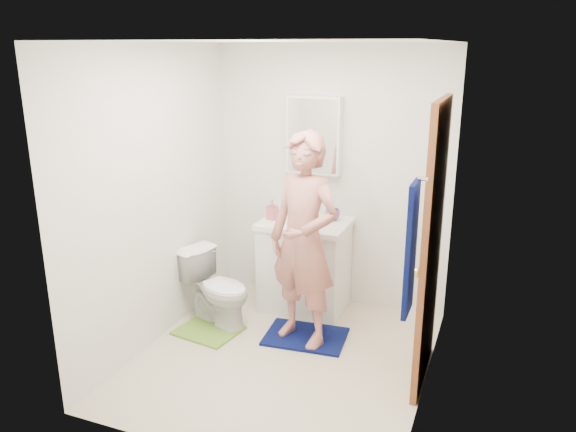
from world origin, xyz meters
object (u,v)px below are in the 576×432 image
at_px(toilet, 217,288).
at_px(soap_dispenser, 272,210).
at_px(medicine_cabinet, 314,135).
at_px(man, 304,241).
at_px(towel, 411,249).
at_px(toothbrush_cup, 332,215).
at_px(vanity_cabinet, 305,267).

bearing_deg(toilet, soap_dispenser, -11.78).
height_order(medicine_cabinet, toilet, medicine_cabinet).
height_order(soap_dispenser, man, man).
xyz_separation_m(towel, toothbrush_cup, (-0.96, 1.61, -0.35)).
height_order(soap_dispenser, toothbrush_cup, soap_dispenser).
bearing_deg(vanity_cabinet, medicine_cabinet, 90.00).
xyz_separation_m(vanity_cabinet, medicine_cabinet, (0.00, 0.22, 1.20)).
relative_size(towel, soap_dispenser, 4.33).
bearing_deg(towel, vanity_cabinet, 128.47).
bearing_deg(man, towel, -23.26).
relative_size(medicine_cabinet, man, 0.40).
height_order(toothbrush_cup, man, man).
xyz_separation_m(soap_dispenser, man, (0.51, -0.56, -0.05)).
relative_size(towel, man, 0.46).
distance_m(toilet, toothbrush_cup, 1.22).
bearing_deg(soap_dispenser, towel, -44.05).
bearing_deg(vanity_cabinet, man, -71.07).
bearing_deg(towel, toilet, 153.13).
height_order(medicine_cabinet, toothbrush_cup, medicine_cabinet).
xyz_separation_m(toilet, toothbrush_cup, (0.82, 0.71, 0.57)).
xyz_separation_m(towel, toilet, (-1.78, 0.90, -0.92)).
bearing_deg(man, soap_dispenser, 151.04).
relative_size(medicine_cabinet, towel, 0.87).
bearing_deg(vanity_cabinet, towel, -51.53).
xyz_separation_m(toilet, man, (0.81, -0.03, 0.56)).
relative_size(soap_dispenser, man, 0.11).
distance_m(vanity_cabinet, medicine_cabinet, 1.22).
bearing_deg(vanity_cabinet, soap_dispenser, -169.90).
bearing_deg(man, vanity_cabinet, 127.62).
distance_m(toilet, man, 0.99).
bearing_deg(soap_dispenser, toothbrush_cup, 19.07).
height_order(vanity_cabinet, man, man).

